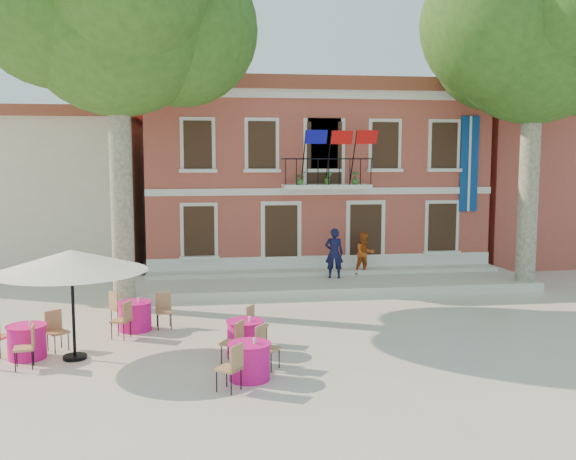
{
  "coord_description": "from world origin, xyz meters",
  "views": [
    {
      "loc": [
        -2.64,
        -17.3,
        4.55
      ],
      "look_at": [
        0.3,
        3.5,
        2.17
      ],
      "focal_mm": 40.0,
      "sensor_mm": 36.0,
      "label": 1
    }
  ],
  "objects_px": {
    "plane_tree_west": "(116,15)",
    "cafe_table_4": "(245,335)",
    "pedestrian_navy": "(334,253)",
    "cafe_table_0": "(27,340)",
    "cafe_table_1": "(250,360)",
    "patio_umbrella": "(71,261)",
    "plane_tree_east": "(535,37)",
    "cafe_table_3": "(135,315)",
    "pedestrian_orange": "(365,253)"
  },
  "relations": [
    {
      "from": "plane_tree_west",
      "to": "cafe_table_4",
      "type": "height_order",
      "value": "plane_tree_west"
    },
    {
      "from": "plane_tree_west",
      "to": "pedestrian_navy",
      "type": "height_order",
      "value": "plane_tree_west"
    },
    {
      "from": "plane_tree_west",
      "to": "cafe_table_0",
      "type": "relative_size",
      "value": 6.32
    },
    {
      "from": "cafe_table_1",
      "to": "patio_umbrella",
      "type": "bearing_deg",
      "value": 153.35
    },
    {
      "from": "plane_tree_east",
      "to": "cafe_table_0",
      "type": "xyz_separation_m",
      "value": [
        -15.06,
        -5.61,
        -8.08
      ]
    },
    {
      "from": "cafe_table_0",
      "to": "cafe_table_3",
      "type": "xyz_separation_m",
      "value": [
        2.21,
        2.07,
        0.0
      ]
    },
    {
      "from": "plane_tree_west",
      "to": "cafe_table_3",
      "type": "relative_size",
      "value": 6.28
    },
    {
      "from": "plane_tree_east",
      "to": "cafe_table_1",
      "type": "xyz_separation_m",
      "value": [
        -10.17,
        -7.71,
        -8.09
      ]
    },
    {
      "from": "plane_tree_west",
      "to": "pedestrian_navy",
      "type": "xyz_separation_m",
      "value": [
        6.97,
        2.45,
        -7.43
      ]
    },
    {
      "from": "plane_tree_west",
      "to": "cafe_table_1",
      "type": "height_order",
      "value": "plane_tree_west"
    },
    {
      "from": "plane_tree_west",
      "to": "pedestrian_orange",
      "type": "bearing_deg",
      "value": 19.85
    },
    {
      "from": "plane_tree_east",
      "to": "cafe_table_4",
      "type": "relative_size",
      "value": 6.09
    },
    {
      "from": "plane_tree_west",
      "to": "patio_umbrella",
      "type": "height_order",
      "value": "plane_tree_west"
    },
    {
      "from": "cafe_table_3",
      "to": "cafe_table_0",
      "type": "bearing_deg",
      "value": -136.87
    },
    {
      "from": "pedestrian_orange",
      "to": "cafe_table_0",
      "type": "bearing_deg",
      "value": -152.03
    },
    {
      "from": "plane_tree_west",
      "to": "cafe_table_1",
      "type": "distance_m",
      "value": 11.09
    },
    {
      "from": "plane_tree_east",
      "to": "pedestrian_navy",
      "type": "relative_size",
      "value": 6.49
    },
    {
      "from": "cafe_table_1",
      "to": "cafe_table_4",
      "type": "xyz_separation_m",
      "value": [
        0.05,
        1.81,
        0.0
      ]
    },
    {
      "from": "plane_tree_west",
      "to": "cafe_table_0",
      "type": "height_order",
      "value": "plane_tree_west"
    },
    {
      "from": "plane_tree_west",
      "to": "patio_umbrella",
      "type": "bearing_deg",
      "value": -96.99
    },
    {
      "from": "cafe_table_0",
      "to": "cafe_table_4",
      "type": "relative_size",
      "value": 0.98
    },
    {
      "from": "cafe_table_0",
      "to": "cafe_table_1",
      "type": "xyz_separation_m",
      "value": [
        4.9,
        -2.11,
        -0.01
      ]
    },
    {
      "from": "plane_tree_east",
      "to": "pedestrian_navy",
      "type": "distance_m",
      "value": 9.85
    },
    {
      "from": "plane_tree_west",
      "to": "cafe_table_1",
      "type": "xyz_separation_m",
      "value": [
        3.23,
        -6.73,
        -8.2
      ]
    },
    {
      "from": "cafe_table_3",
      "to": "pedestrian_orange",
      "type": "bearing_deg",
      "value": 35.7
    },
    {
      "from": "cafe_table_0",
      "to": "plane_tree_east",
      "type": "bearing_deg",
      "value": 20.41
    },
    {
      "from": "pedestrian_orange",
      "to": "cafe_table_1",
      "type": "bearing_deg",
      "value": -126.77
    },
    {
      "from": "pedestrian_orange",
      "to": "patio_umbrella",
      "type": "bearing_deg",
      "value": -148.1
    },
    {
      "from": "plane_tree_west",
      "to": "cafe_table_4",
      "type": "xyz_separation_m",
      "value": [
        3.28,
        -4.92,
        -8.2
      ]
    },
    {
      "from": "plane_tree_west",
      "to": "cafe_table_1",
      "type": "relative_size",
      "value": 6.55
    },
    {
      "from": "cafe_table_1",
      "to": "cafe_table_3",
      "type": "bearing_deg",
      "value": 122.72
    },
    {
      "from": "cafe_table_3",
      "to": "plane_tree_east",
      "type": "bearing_deg",
      "value": 15.37
    },
    {
      "from": "plane_tree_west",
      "to": "pedestrian_orange",
      "type": "distance_m",
      "value": 11.55
    },
    {
      "from": "cafe_table_3",
      "to": "cafe_table_1",
      "type": "bearing_deg",
      "value": -57.28
    },
    {
      "from": "cafe_table_1",
      "to": "pedestrian_navy",
      "type": "bearing_deg",
      "value": 67.8
    },
    {
      "from": "plane_tree_east",
      "to": "pedestrian_orange",
      "type": "distance_m",
      "value": 9.28
    },
    {
      "from": "pedestrian_orange",
      "to": "cafe_table_1",
      "type": "height_order",
      "value": "pedestrian_orange"
    },
    {
      "from": "plane_tree_west",
      "to": "cafe_table_3",
      "type": "distance_m",
      "value": 8.6
    },
    {
      "from": "pedestrian_orange",
      "to": "cafe_table_3",
      "type": "height_order",
      "value": "pedestrian_orange"
    },
    {
      "from": "plane_tree_west",
      "to": "patio_umbrella",
      "type": "relative_size",
      "value": 3.47
    },
    {
      "from": "plane_tree_east",
      "to": "cafe_table_4",
      "type": "xyz_separation_m",
      "value": [
        -10.12,
        -5.9,
        -8.09
      ]
    },
    {
      "from": "pedestrian_navy",
      "to": "patio_umbrella",
      "type": "bearing_deg",
      "value": 55.38
    },
    {
      "from": "patio_umbrella",
      "to": "cafe_table_0",
      "type": "bearing_deg",
      "value": 169.98
    },
    {
      "from": "cafe_table_0",
      "to": "cafe_table_1",
      "type": "relative_size",
      "value": 1.04
    },
    {
      "from": "pedestrian_navy",
      "to": "cafe_table_4",
      "type": "distance_m",
      "value": 8.28
    },
    {
      "from": "plane_tree_east",
      "to": "cafe_table_0",
      "type": "height_order",
      "value": "plane_tree_east"
    },
    {
      "from": "patio_umbrella",
      "to": "cafe_table_1",
      "type": "relative_size",
      "value": 1.89
    },
    {
      "from": "plane_tree_east",
      "to": "cafe_table_0",
      "type": "relative_size",
      "value": 6.24
    },
    {
      "from": "plane_tree_east",
      "to": "pedestrian_navy",
      "type": "height_order",
      "value": "plane_tree_east"
    },
    {
      "from": "cafe_table_0",
      "to": "cafe_table_3",
      "type": "bearing_deg",
      "value": 43.13
    }
  ]
}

